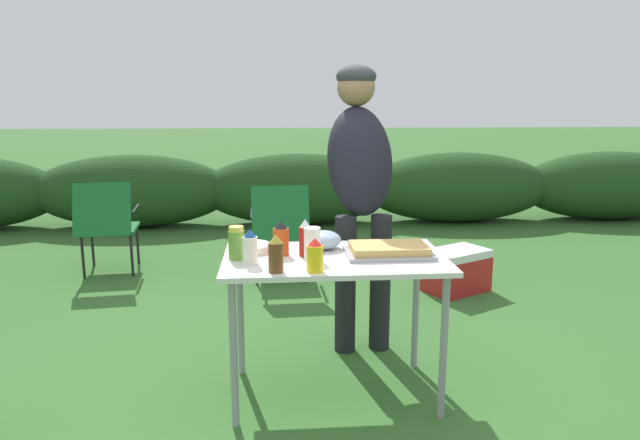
% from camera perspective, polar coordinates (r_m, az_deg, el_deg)
% --- Properties ---
extents(ground_plane, '(60.00, 60.00, 0.00)m').
position_cam_1_polar(ground_plane, '(3.11, 1.39, -16.91)').
color(ground_plane, '#336028').
extents(shrub_hedge, '(14.40, 0.90, 0.87)m').
position_cam_1_polar(shrub_hedge, '(7.02, -2.15, 3.11)').
color(shrub_hedge, '#1E4219').
rests_on(shrub_hedge, ground).
extents(folding_table, '(1.10, 0.64, 0.74)m').
position_cam_1_polar(folding_table, '(2.85, 1.45, -5.16)').
color(folding_table, silver).
rests_on(folding_table, ground).
extents(food_tray, '(0.43, 0.27, 0.06)m').
position_cam_1_polar(food_tray, '(2.86, 6.90, -3.04)').
color(food_tray, '#9E9EA3').
rests_on(food_tray, folding_table).
extents(plate_stack, '(0.21, 0.21, 0.04)m').
position_cam_1_polar(plate_stack, '(2.94, -6.99, -2.77)').
color(plate_stack, white).
rests_on(plate_stack, folding_table).
extents(mixing_bowl, '(0.19, 0.19, 0.09)m').
position_cam_1_polar(mixing_bowl, '(2.97, 0.32, -1.99)').
color(mixing_bowl, '#99B2CC').
rests_on(mixing_bowl, folding_table).
extents(paper_cup_stack, '(0.08, 0.08, 0.16)m').
position_cam_1_polar(paper_cup_stack, '(2.76, -0.79, -2.38)').
color(paper_cup_stack, white).
rests_on(paper_cup_stack, folding_table).
extents(relish_jar, '(0.08, 0.08, 0.16)m').
position_cam_1_polar(relish_jar, '(2.80, -8.35, -2.31)').
color(relish_jar, olive).
rests_on(relish_jar, folding_table).
extents(mayo_bottle, '(0.07, 0.07, 0.17)m').
position_cam_1_polar(mayo_bottle, '(2.70, -7.01, -2.75)').
color(mayo_bottle, silver).
rests_on(mayo_bottle, folding_table).
extents(beer_bottle, '(0.07, 0.07, 0.17)m').
position_cam_1_polar(beer_bottle, '(2.56, -4.44, -3.45)').
color(beer_bottle, brown).
rests_on(beer_bottle, folding_table).
extents(ketchup_bottle, '(0.06, 0.06, 0.19)m').
position_cam_1_polar(ketchup_bottle, '(2.83, -1.49, -1.84)').
color(ketchup_bottle, red).
rests_on(ketchup_bottle, folding_table).
extents(mustard_bottle, '(0.08, 0.08, 0.16)m').
position_cam_1_polar(mustard_bottle, '(2.57, -0.51, -3.59)').
color(mustard_bottle, yellow).
rests_on(mustard_bottle, folding_table).
extents(hot_sauce_bottle, '(0.08, 0.08, 0.17)m').
position_cam_1_polar(hot_sauce_bottle, '(2.85, -3.93, -1.88)').
color(hot_sauce_bottle, '#CC4214').
rests_on(hot_sauce_bottle, folding_table).
extents(standing_person_with_beanie, '(0.43, 0.54, 1.71)m').
position_cam_1_polar(standing_person_with_beanie, '(3.43, 4.00, 4.61)').
color(standing_person_with_beanie, black).
rests_on(standing_person_with_beanie, ground).
extents(camp_chair_green_behind_table, '(0.53, 0.63, 0.83)m').
position_cam_1_polar(camp_chair_green_behind_table, '(5.26, -20.53, -0.24)').
color(camp_chair_green_behind_table, '#19602D').
rests_on(camp_chair_green_behind_table, ground).
extents(camp_chair_near_hedge, '(0.50, 0.61, 0.83)m').
position_cam_1_polar(camp_chair_near_hedge, '(4.77, -4.06, -0.67)').
color(camp_chair_near_hedge, '#19602D').
rests_on(camp_chair_near_hedge, ground).
extents(cooler_box, '(0.57, 0.51, 0.34)m').
position_cam_1_polar(cooler_box, '(4.70, 13.49, -4.91)').
color(cooler_box, '#B21E1E').
rests_on(cooler_box, ground).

